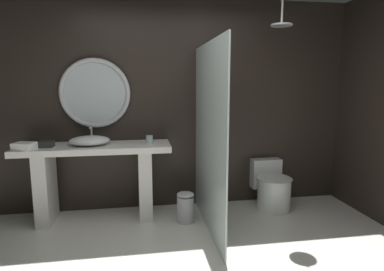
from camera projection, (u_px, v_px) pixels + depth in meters
The scene contains 11 objects.
back_wall_panel at pixel (168, 105), 4.05m from camera, with size 4.80×0.10×2.60m, color black.
vanity_counter at pixel (96, 172), 3.70m from camera, with size 1.71×0.53×0.88m.
vessel_sink at pixel (90, 140), 3.63m from camera, with size 0.45×0.37×0.20m.
tumbler_cup at pixel (149, 139), 3.77m from camera, with size 0.08×0.08×0.09m, color silver.
tissue_box at pixel (46, 144), 3.52m from camera, with size 0.15×0.13×0.07m, color #282D28.
round_wall_mirror at pixel (95, 93), 3.80m from camera, with size 0.82×0.06×0.82m.
shower_glass_panel at pixel (209, 139), 3.38m from camera, with size 0.02×1.48×1.99m, color silver.
rain_shower_head at pixel (282, 23), 3.57m from camera, with size 0.24×0.24×0.30m.
toilet at pixel (272, 188), 4.09m from camera, with size 0.43×0.60×0.58m.
waste_bin at pixel (185, 207), 3.66m from camera, with size 0.20×0.20×0.36m.
folded_hand_towel at pixel (24, 146), 3.38m from camera, with size 0.21×0.16×0.08m, color white.
Camera 1 is at (-0.36, -2.15, 1.57)m, focal length 30.05 mm.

